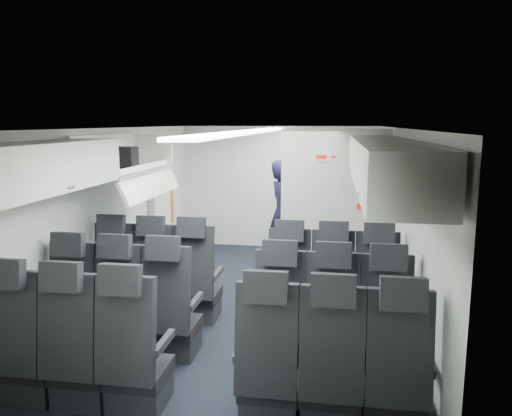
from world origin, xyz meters
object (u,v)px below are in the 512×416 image
(flight_attendant, at_px, (282,213))
(boarding_door, at_px, (162,205))
(seat_row_rear, at_px, (200,367))
(seat_row_mid, at_px, (226,320))
(galley_unit, at_px, (332,198))
(seat_row_front, at_px, (243,289))
(carry_on_bag, at_px, (117,158))

(flight_attendant, bearing_deg, boarding_door, 74.52)
(seat_row_rear, bearing_deg, seat_row_mid, 90.00)
(seat_row_rear, bearing_deg, boarding_door, 112.87)
(galley_unit, xyz_separation_m, flight_attendant, (-0.76, -0.92, -0.12))
(boarding_door, bearing_deg, flight_attendant, 7.83)
(seat_row_front, xyz_separation_m, seat_row_mid, (0.00, -0.90, 0.00))
(seat_row_front, height_order, boarding_door, boarding_door)
(seat_row_rear, height_order, boarding_door, boarding_door)
(seat_row_front, bearing_deg, seat_row_rear, -90.00)
(flight_attendant, bearing_deg, carry_on_bag, 120.57)
(seat_row_mid, xyz_separation_m, galley_unit, (0.95, 4.15, 0.55))
(seat_row_mid, xyz_separation_m, boarding_door, (-1.64, 2.99, 0.55))
(seat_row_front, height_order, seat_row_mid, same)
(boarding_door, bearing_deg, galley_unit, 24.28)
(boarding_door, height_order, carry_on_bag, carry_on_bag)
(flight_attendant, height_order, carry_on_bag, carry_on_bag)
(seat_row_front, distance_m, galley_unit, 3.43)
(seat_row_rear, relative_size, carry_on_bag, 7.86)
(seat_row_mid, height_order, galley_unit, galley_unit)
(boarding_door, xyz_separation_m, carry_on_bag, (0.19, -1.99, 0.86))
(galley_unit, xyz_separation_m, carry_on_bag, (-2.40, -3.16, 0.87))
(seat_row_rear, xyz_separation_m, carry_on_bag, (-1.45, 1.89, 1.41))
(seat_row_mid, relative_size, galley_unit, 1.75)
(seat_row_mid, xyz_separation_m, flight_attendant, (0.19, 3.24, 0.43))
(galley_unit, distance_m, flight_attendant, 1.20)
(seat_row_rear, bearing_deg, carry_on_bag, 127.37)
(galley_unit, bearing_deg, seat_row_rear, -100.65)
(seat_row_rear, distance_m, galley_unit, 5.17)
(galley_unit, bearing_deg, seat_row_mid, -102.88)
(seat_row_mid, relative_size, carry_on_bag, 7.86)
(seat_row_mid, height_order, boarding_door, boarding_door)
(seat_row_front, relative_size, galley_unit, 1.75)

